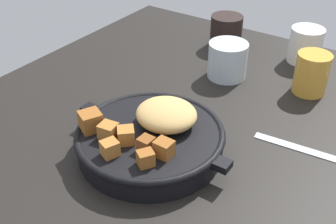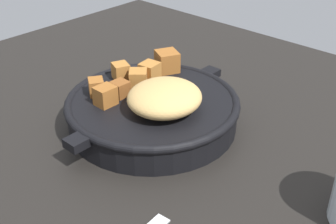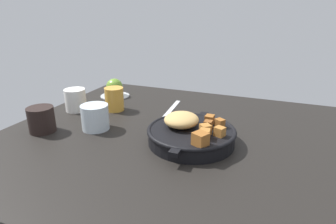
{
  "view_description": "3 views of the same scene",
  "coord_description": "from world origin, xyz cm",
  "px_view_note": "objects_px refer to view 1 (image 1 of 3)",
  "views": [
    {
      "loc": [
        29.35,
        -48.43,
        44.27
      ],
      "look_at": [
        -4.52,
        1.55,
        3.71
      ],
      "focal_mm": 44.78,
      "sensor_mm": 36.0,
      "label": 1
    },
    {
      "loc": [
        34.24,
        32.15,
        33.61
      ],
      "look_at": [
        -2.62,
        -1.63,
        3.89
      ],
      "focal_mm": 46.78,
      "sensor_mm": 36.0,
      "label": 2
    },
    {
      "loc": [
        -71.42,
        -25.52,
        35.46
      ],
      "look_at": [
        -0.28,
        2.84,
        6.91
      ],
      "focal_mm": 30.32,
      "sensor_mm": 36.0,
      "label": 3
    }
  ],
  "objects_px": {
    "butter_knife": "(316,153)",
    "juice_glass_amber": "(311,73)",
    "coffee_mug_dark": "(226,31)",
    "water_glass_short": "(228,60)",
    "cast_iron_skillet": "(151,137)",
    "ceramic_mug_white": "(305,45)"
  },
  "relations": [
    {
      "from": "coffee_mug_dark",
      "to": "butter_knife",
      "type": "bearing_deg",
      "value": -42.14
    },
    {
      "from": "coffee_mug_dark",
      "to": "juice_glass_amber",
      "type": "xyz_separation_m",
      "value": [
        0.24,
        -0.1,
        0.0
      ]
    },
    {
      "from": "coffee_mug_dark",
      "to": "juice_glass_amber",
      "type": "distance_m",
      "value": 0.26
    },
    {
      "from": "butter_knife",
      "to": "ceramic_mug_white",
      "type": "xyz_separation_m",
      "value": [
        -0.13,
        0.32,
        0.04
      ]
    },
    {
      "from": "butter_knife",
      "to": "water_glass_short",
      "type": "height_order",
      "value": "water_glass_short"
    },
    {
      "from": "butter_knife",
      "to": "ceramic_mug_white",
      "type": "height_order",
      "value": "ceramic_mug_white"
    },
    {
      "from": "ceramic_mug_white",
      "to": "coffee_mug_dark",
      "type": "bearing_deg",
      "value": -172.21
    },
    {
      "from": "water_glass_short",
      "to": "coffee_mug_dark",
      "type": "distance_m",
      "value": 0.16
    },
    {
      "from": "coffee_mug_dark",
      "to": "juice_glass_amber",
      "type": "height_order",
      "value": "juice_glass_amber"
    },
    {
      "from": "water_glass_short",
      "to": "juice_glass_amber",
      "type": "bearing_deg",
      "value": 12.09
    },
    {
      "from": "butter_knife",
      "to": "juice_glass_amber",
      "type": "xyz_separation_m",
      "value": [
        -0.08,
        0.19,
        0.04
      ]
    },
    {
      "from": "cast_iron_skillet",
      "to": "ceramic_mug_white",
      "type": "distance_m",
      "value": 0.47
    },
    {
      "from": "juice_glass_amber",
      "to": "cast_iron_skillet",
      "type": "bearing_deg",
      "value": -114.31
    },
    {
      "from": "ceramic_mug_white",
      "to": "juice_glass_amber",
      "type": "bearing_deg",
      "value": -66.5
    },
    {
      "from": "cast_iron_skillet",
      "to": "juice_glass_amber",
      "type": "relative_size",
      "value": 3.44
    },
    {
      "from": "coffee_mug_dark",
      "to": "water_glass_short",
      "type": "bearing_deg",
      "value": -61.4
    },
    {
      "from": "cast_iron_skillet",
      "to": "coffee_mug_dark",
      "type": "xyz_separation_m",
      "value": [
        -0.09,
        0.44,
        0.01
      ]
    },
    {
      "from": "cast_iron_skillet",
      "to": "ceramic_mug_white",
      "type": "height_order",
      "value": "same"
    },
    {
      "from": "butter_knife",
      "to": "juice_glass_amber",
      "type": "relative_size",
      "value": 2.51
    },
    {
      "from": "water_glass_short",
      "to": "juice_glass_amber",
      "type": "relative_size",
      "value": 1.0
    },
    {
      "from": "cast_iron_skillet",
      "to": "butter_knife",
      "type": "xyz_separation_m",
      "value": [
        0.23,
        0.15,
        -0.03
      ]
    },
    {
      "from": "coffee_mug_dark",
      "to": "juice_glass_amber",
      "type": "relative_size",
      "value": 0.92
    }
  ]
}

